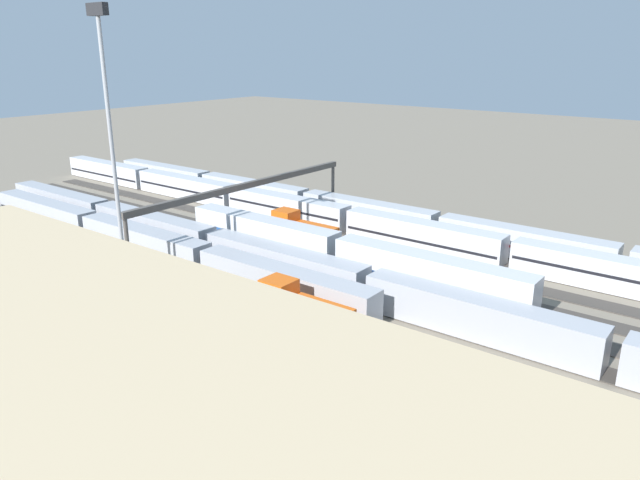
{
  "coord_description": "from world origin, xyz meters",
  "views": [
    {
      "loc": [
        -45.57,
        57.25,
        26.1
      ],
      "look_at": [
        -0.6,
        -1.17,
        2.5
      ],
      "focal_mm": 33.62,
      "sensor_mm": 36.0,
      "label": 1
    }
  ],
  "objects_px": {
    "train_on_track_1": "(337,218)",
    "maintenance_shed": "(104,474)",
    "train_on_track_0": "(368,213)",
    "train_on_track_4": "(339,255)",
    "train_on_track_5": "(282,263)",
    "train_on_track_3": "(301,234)",
    "light_mast_1": "(109,120)",
    "train_on_track_6": "(144,243)",
    "train_on_track_7": "(301,315)",
    "signal_gantry": "(248,190)"
  },
  "relations": [
    {
      "from": "train_on_track_5",
      "to": "maintenance_shed",
      "type": "relative_size",
      "value": 2.18
    },
    {
      "from": "train_on_track_4",
      "to": "train_on_track_5",
      "type": "relative_size",
      "value": 0.39
    },
    {
      "from": "train_on_track_3",
      "to": "maintenance_shed",
      "type": "height_order",
      "value": "maintenance_shed"
    },
    {
      "from": "maintenance_shed",
      "to": "train_on_track_3",
      "type": "bearing_deg",
      "value": -60.56
    },
    {
      "from": "train_on_track_5",
      "to": "train_on_track_7",
      "type": "xyz_separation_m",
      "value": [
        -11.03,
        10.0,
        0.14
      ]
    },
    {
      "from": "train_on_track_5",
      "to": "train_on_track_6",
      "type": "bearing_deg",
      "value": 14.31
    },
    {
      "from": "train_on_track_3",
      "to": "signal_gantry",
      "type": "bearing_deg",
      "value": 18.86
    },
    {
      "from": "maintenance_shed",
      "to": "train_on_track_7",
      "type": "bearing_deg",
      "value": -69.23
    },
    {
      "from": "train_on_track_4",
      "to": "train_on_track_5",
      "type": "distance_m",
      "value": 6.78
    },
    {
      "from": "train_on_track_0",
      "to": "train_on_track_6",
      "type": "relative_size",
      "value": 1.68
    },
    {
      "from": "train_on_track_7",
      "to": "light_mast_1",
      "type": "distance_m",
      "value": 28.47
    },
    {
      "from": "train_on_track_0",
      "to": "train_on_track_1",
      "type": "xyz_separation_m",
      "value": [
        2.13,
        5.0,
        0.04
      ]
    },
    {
      "from": "train_on_track_3",
      "to": "signal_gantry",
      "type": "height_order",
      "value": "signal_gantry"
    },
    {
      "from": "train_on_track_4",
      "to": "train_on_track_3",
      "type": "distance_m",
      "value": 11.04
    },
    {
      "from": "train_on_track_5",
      "to": "train_on_track_0",
      "type": "bearing_deg",
      "value": -79.94
    },
    {
      "from": "light_mast_1",
      "to": "train_on_track_4",
      "type": "bearing_deg",
      "value": -131.27
    },
    {
      "from": "train_on_track_0",
      "to": "train_on_track_3",
      "type": "distance_m",
      "value": 15.03
    },
    {
      "from": "train_on_track_0",
      "to": "train_on_track_3",
      "type": "relative_size",
      "value": 11.98
    },
    {
      "from": "train_on_track_5",
      "to": "light_mast_1",
      "type": "bearing_deg",
      "value": 49.09
    },
    {
      "from": "train_on_track_5",
      "to": "train_on_track_0",
      "type": "relative_size",
      "value": 1.0
    },
    {
      "from": "train_on_track_6",
      "to": "light_mast_1",
      "type": "xyz_separation_m",
      "value": [
        -7.98,
        8.41,
        17.07
      ]
    },
    {
      "from": "train_on_track_5",
      "to": "signal_gantry",
      "type": "relative_size",
      "value": 2.99
    },
    {
      "from": "train_on_track_4",
      "to": "train_on_track_0",
      "type": "height_order",
      "value": "train_on_track_4"
    },
    {
      "from": "train_on_track_5",
      "to": "train_on_track_1",
      "type": "distance_m",
      "value": 21.05
    },
    {
      "from": "train_on_track_7",
      "to": "light_mast_1",
      "type": "relative_size",
      "value": 0.33
    },
    {
      "from": "train_on_track_0",
      "to": "train_on_track_3",
      "type": "xyz_separation_m",
      "value": [
        0.86,
        15.0,
        0.15
      ]
    },
    {
      "from": "train_on_track_1",
      "to": "maintenance_shed",
      "type": "relative_size",
      "value": 2.53
    },
    {
      "from": "light_mast_1",
      "to": "train_on_track_5",
      "type": "bearing_deg",
      "value": -130.91
    },
    {
      "from": "train_on_track_6",
      "to": "train_on_track_0",
      "type": "bearing_deg",
      "value": -116.82
    },
    {
      "from": "train_on_track_4",
      "to": "train_on_track_6",
      "type": "bearing_deg",
      "value": 22.5
    },
    {
      "from": "train_on_track_4",
      "to": "train_on_track_0",
      "type": "bearing_deg",
      "value": -65.83
    },
    {
      "from": "train_on_track_0",
      "to": "maintenance_shed",
      "type": "xyz_separation_m",
      "value": [
        -25.82,
        62.27,
        4.85
      ]
    },
    {
      "from": "train_on_track_0",
      "to": "train_on_track_1",
      "type": "height_order",
      "value": "train_on_track_1"
    },
    {
      "from": "train_on_track_5",
      "to": "maintenance_shed",
      "type": "distance_m",
      "value": 43.24
    },
    {
      "from": "train_on_track_4",
      "to": "signal_gantry",
      "type": "bearing_deg",
      "value": -8.29
    },
    {
      "from": "train_on_track_1",
      "to": "maintenance_shed",
      "type": "height_order",
      "value": "maintenance_shed"
    },
    {
      "from": "train_on_track_5",
      "to": "light_mast_1",
      "type": "height_order",
      "value": "light_mast_1"
    },
    {
      "from": "train_on_track_5",
      "to": "train_on_track_3",
      "type": "bearing_deg",
      "value": -62.09
    },
    {
      "from": "train_on_track_1",
      "to": "train_on_track_0",
      "type": "bearing_deg",
      "value": -113.07
    },
    {
      "from": "train_on_track_6",
      "to": "train_on_track_3",
      "type": "bearing_deg",
      "value": -133.64
    },
    {
      "from": "train_on_track_1",
      "to": "signal_gantry",
      "type": "height_order",
      "value": "signal_gantry"
    },
    {
      "from": "train_on_track_6",
      "to": "light_mast_1",
      "type": "bearing_deg",
      "value": 133.48
    },
    {
      "from": "maintenance_shed",
      "to": "train_on_track_6",
      "type": "bearing_deg",
      "value": -38.22
    },
    {
      "from": "train_on_track_4",
      "to": "train_on_track_7",
      "type": "height_order",
      "value": "same"
    },
    {
      "from": "train_on_track_1",
      "to": "signal_gantry",
      "type": "xyz_separation_m",
      "value": [
        6.05,
        12.5,
        5.68
      ]
    },
    {
      "from": "train_on_track_5",
      "to": "train_on_track_1",
      "type": "bearing_deg",
      "value": -71.83
    },
    {
      "from": "train_on_track_0",
      "to": "train_on_track_6",
      "type": "distance_m",
      "value": 33.62
    },
    {
      "from": "train_on_track_3",
      "to": "light_mast_1",
      "type": "height_order",
      "value": "light_mast_1"
    },
    {
      "from": "signal_gantry",
      "to": "maintenance_shed",
      "type": "relative_size",
      "value": 0.73
    },
    {
      "from": "train_on_track_5",
      "to": "train_on_track_3",
      "type": "distance_m",
      "value": 11.32
    }
  ]
}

